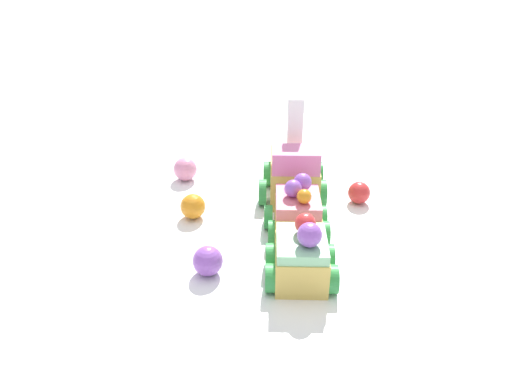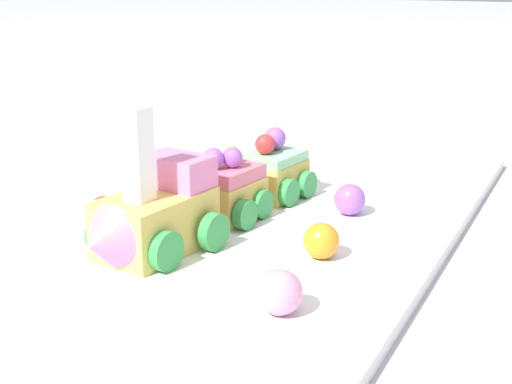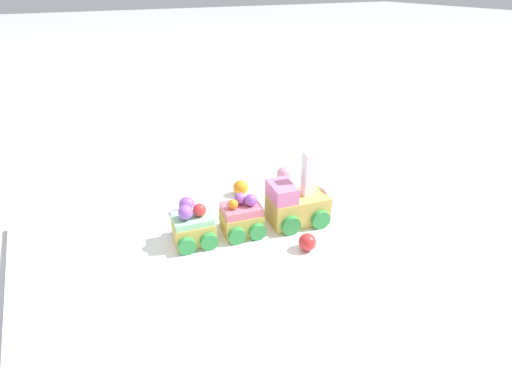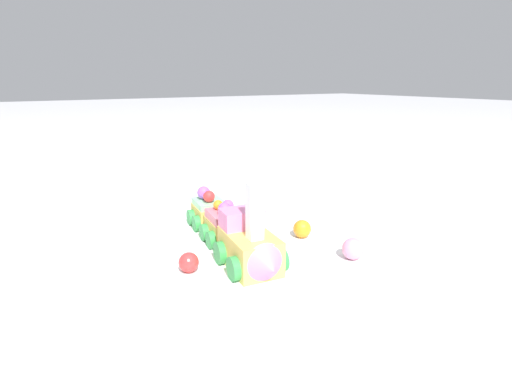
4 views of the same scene
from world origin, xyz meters
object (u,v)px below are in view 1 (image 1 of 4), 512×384
gumball_orange (193,206)px  cake_train_locomotive (294,169)px  cake_car_strawberry (297,215)px  cake_car_mint (302,258)px  gumball_purple (208,261)px  gumball_pink (185,169)px  gumball_red (359,193)px

gumball_orange → cake_train_locomotive: bearing=-67.7°
cake_car_strawberry → cake_car_mint: bearing=-179.7°
cake_car_strawberry → gumball_purple: size_ratio=2.51×
cake_car_strawberry → cake_car_mint: same height
gumball_orange → gumball_purple: 0.11m
cake_train_locomotive → gumball_orange: cake_train_locomotive is taller
gumball_pink → gumball_orange: bearing=-174.1°
cake_car_strawberry → gumball_red: bearing=-45.5°
cake_car_mint → gumball_orange: size_ratio=2.55×
cake_train_locomotive → gumball_orange: (-0.05, 0.12, -0.02)m
cake_car_strawberry → gumball_orange: bearing=73.2°
cake_car_strawberry → gumball_red: 0.11m
gumball_orange → gumball_pink: (0.10, 0.01, 0.00)m
gumball_purple → gumball_orange: bearing=7.7°
cake_train_locomotive → gumball_purple: cake_train_locomotive is taller
cake_car_strawberry → cake_car_mint: 0.08m
gumball_purple → gumball_pink: (0.21, 0.02, 0.00)m
gumball_orange → gumball_pink: gumball_pink is taller
gumball_orange → gumball_purple: size_ratio=0.99×
gumball_purple → cake_train_locomotive: bearing=-34.6°
gumball_orange → gumball_purple: bearing=-172.3°
cake_car_strawberry → gumball_pink: size_ratio=2.39×
gumball_red → gumball_purple: (-0.12, 0.18, 0.00)m
cake_train_locomotive → cake_car_mint: (-0.18, 0.02, -0.01)m
cake_train_locomotive → gumball_red: size_ratio=4.68×
gumball_purple → cake_car_strawberry: bearing=-59.2°
gumball_red → gumball_orange: (-0.01, 0.20, 0.00)m
cake_car_strawberry → gumball_pink: cake_car_strawberry is taller
cake_train_locomotive → gumball_orange: bearing=120.1°
gumball_pink → gumball_red: bearing=-112.2°
gumball_purple → gumball_pink: 0.21m
cake_car_mint → gumball_red: size_ratio=2.75×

